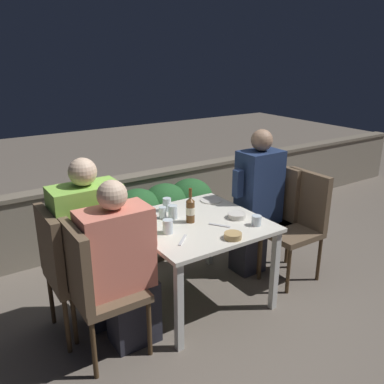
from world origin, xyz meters
name	(u,v)px	position (x,y,z in m)	size (l,w,h in m)	color
ground_plane	(197,299)	(0.00, 0.00, 0.00)	(16.00, 16.00, 0.00)	#665B51
parapet_wall	(126,209)	(0.00, 1.35, 0.37)	(9.00, 0.18, 0.72)	gray
dining_table	(197,231)	(0.00, 0.00, 0.62)	(0.98, 0.97, 0.70)	silver
planter_hedge	(165,215)	(0.22, 0.90, 0.40)	(1.09, 0.47, 0.72)	brown
chair_left_near	(92,281)	(-0.93, -0.18, 0.57)	(0.45, 0.44, 0.96)	brown
person_coral_top	(122,267)	(-0.72, -0.18, 0.60)	(0.52, 0.26, 1.21)	#282833
chair_left_far	(66,263)	(-0.99, 0.14, 0.57)	(0.45, 0.44, 0.96)	brown
person_green_blouse	(94,246)	(-0.79, 0.14, 0.65)	(0.52, 0.26, 1.29)	#282833
chair_right_near	(299,216)	(0.99, -0.16, 0.57)	(0.45, 0.44, 0.96)	brown
chair_right_far	(272,207)	(0.94, 0.14, 0.57)	(0.45, 0.44, 0.96)	brown
person_navy_jumper	(256,202)	(0.74, 0.14, 0.67)	(0.47, 0.26, 1.32)	#282833
beer_bottle	(190,209)	(-0.05, 0.02, 0.81)	(0.07, 0.07, 0.27)	brown
plate_0	(211,200)	(0.36, 0.32, 0.71)	(0.19, 0.19, 0.01)	silver
bowl_0	(233,235)	(0.04, -0.39, 0.72)	(0.13, 0.13, 0.04)	tan
bowl_1	(237,215)	(0.30, -0.12, 0.72)	(0.14, 0.14, 0.04)	beige
glass_cup_0	(168,226)	(-0.30, -0.06, 0.75)	(0.08, 0.08, 0.10)	silver
glass_cup_1	(167,204)	(-0.08, 0.32, 0.76)	(0.07, 0.07, 0.11)	silver
glass_cup_2	(173,212)	(-0.13, 0.15, 0.76)	(0.07, 0.07, 0.11)	silver
glass_cup_3	(256,220)	(0.33, -0.31, 0.74)	(0.07, 0.07, 0.08)	silver
glass_cup_4	(163,213)	(-0.19, 0.20, 0.75)	(0.06, 0.06, 0.09)	silver
fork_0	(137,218)	(-0.37, 0.30, 0.70)	(0.03, 0.17, 0.01)	silver
fork_1	(219,225)	(0.09, -0.17, 0.70)	(0.11, 0.15, 0.01)	silver
fork_2	(183,240)	(-0.28, -0.23, 0.70)	(0.14, 0.13, 0.01)	silver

